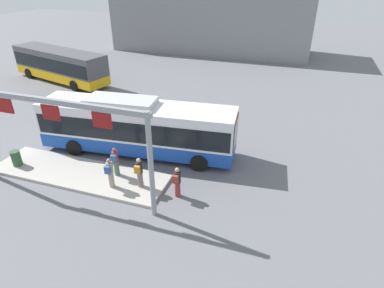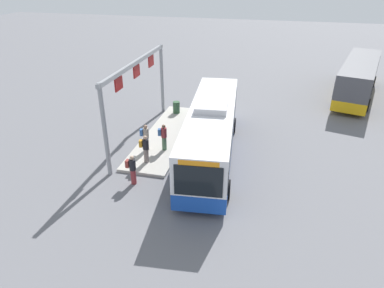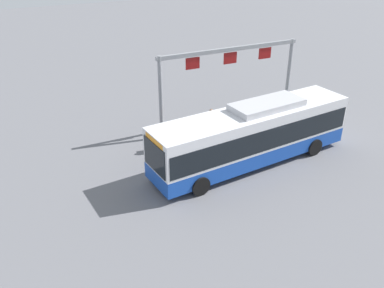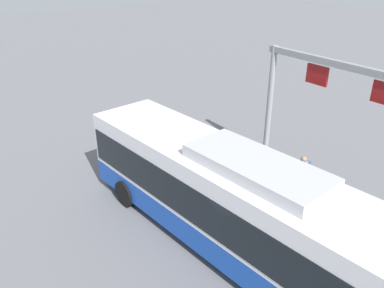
{
  "view_description": "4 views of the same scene",
  "coord_description": "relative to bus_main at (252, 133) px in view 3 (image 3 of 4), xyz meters",
  "views": [
    {
      "loc": [
        8.66,
        -15.53,
        10.21
      ],
      "look_at": [
        3.61,
        -0.43,
        1.4
      ],
      "focal_mm": 30.34,
      "sensor_mm": 36.0,
      "label": 1
    },
    {
      "loc": [
        17.93,
        3.23,
        10.26
      ],
      "look_at": [
        1.27,
        -0.85,
        1.37
      ],
      "focal_mm": 32.33,
      "sensor_mm": 36.0,
      "label": 2
    },
    {
      "loc": [
        11.56,
        16.4,
        11.55
      ],
      "look_at": [
        3.26,
        -0.74,
        1.55
      ],
      "focal_mm": 38.21,
      "sensor_mm": 36.0,
      "label": 3
    },
    {
      "loc": [
        -7.19,
        6.67,
        8.4
      ],
      "look_at": [
        3.71,
        -1.28,
        1.78
      ],
      "focal_mm": 36.24,
      "sensor_mm": 36.0,
      "label": 4
    }
  ],
  "objects": [
    {
      "name": "person_waiting_far",
      "position": [
        0.43,
        -3.94,
        -0.76
      ],
      "size": [
        0.38,
        0.56,
        1.67
      ],
      "rotation": [
        0.0,
        0.0,
        1.71
      ],
      "color": "gray",
      "rests_on": "platform_curb"
    },
    {
      "name": "person_waiting_near",
      "position": [
        1.82,
        -3.44,
        -0.76
      ],
      "size": [
        0.37,
        0.55,
        1.67
      ],
      "rotation": [
        0.0,
        0.0,
        1.67
      ],
      "color": "slate",
      "rests_on": "platform_curb"
    },
    {
      "name": "person_boarding",
      "position": [
        3.85,
        -3.4,
        -0.92
      ],
      "size": [
        0.35,
        0.53,
        1.67
      ],
      "rotation": [
        0.0,
        0.0,
        1.54
      ],
      "color": "maroon",
      "rests_on": "ground"
    },
    {
      "name": "trash_bin",
      "position": [
        -5.77,
        -3.8,
        -1.2
      ],
      "size": [
        0.52,
        0.52,
        0.9
      ],
      "primitive_type": "cylinder",
      "color": "#2D5133",
      "rests_on": "platform_curb"
    },
    {
      "name": "ground_plane",
      "position": [
        0.01,
        0.0,
        -1.81
      ],
      "size": [
        120.0,
        120.0,
        0.0
      ],
      "primitive_type": "plane",
      "color": "slate"
    },
    {
      "name": "platform_sign_gantry",
      "position": [
        -1.43,
        -5.0,
        1.97
      ],
      "size": [
        9.84,
        0.24,
        5.2
      ],
      "color": "gray",
      "rests_on": "ground"
    },
    {
      "name": "platform_curb",
      "position": [
        -1.99,
        -3.35,
        -1.73
      ],
      "size": [
        10.0,
        2.8,
        0.16
      ],
      "primitive_type": "cube",
      "color": "#B2ADA3",
      "rests_on": "ground"
    },
    {
      "name": "bus_main",
      "position": [
        0.0,
        0.0,
        0.0
      ],
      "size": [
        11.95,
        3.62,
        3.46
      ],
      "rotation": [
        0.0,
        0.0,
        0.09
      ],
      "color": "#1947AD",
      "rests_on": "ground"
    },
    {
      "name": "person_waiting_mid",
      "position": [
        0.14,
        -2.9,
        -0.76
      ],
      "size": [
        0.41,
        0.57,
        1.67
      ],
      "rotation": [
        0.0,
        0.0,
        1.79
      ],
      "color": "#476B4C",
      "rests_on": "platform_curb"
    }
  ]
}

